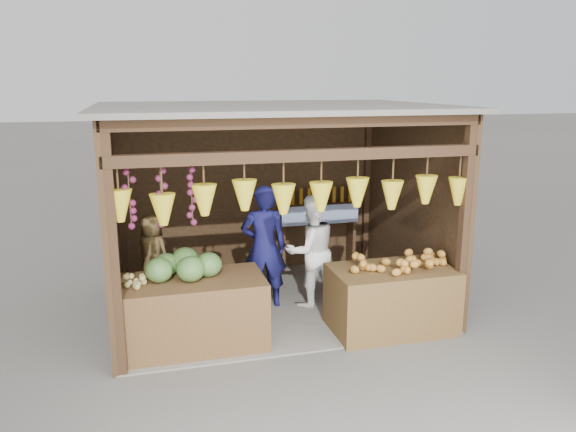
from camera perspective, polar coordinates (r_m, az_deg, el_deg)
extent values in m
plane|color=#514F49|center=(7.71, -1.59, -8.90)|extent=(80.00, 80.00, 0.00)
cube|color=slate|center=(7.71, -1.59, -8.84)|extent=(4.00, 3.00, 0.02)
cube|color=black|center=(8.76, -3.93, 2.66)|extent=(4.00, 0.06, 2.60)
cube|color=black|center=(7.14, -17.46, -0.40)|extent=(0.06, 3.00, 2.60)
cube|color=black|center=(8.01, 12.41, 1.36)|extent=(0.06, 3.00, 2.60)
cube|color=#605B54|center=(7.14, -1.72, 11.01)|extent=(4.30, 3.30, 0.06)
cube|color=black|center=(5.75, -17.36, -3.67)|extent=(0.11, 0.11, 2.60)
cube|color=black|center=(6.77, 17.51, -1.15)|extent=(0.11, 0.11, 2.60)
cube|color=black|center=(8.55, -16.72, 1.85)|extent=(0.11, 0.11, 2.60)
cube|color=black|center=(9.26, 8.01, 3.15)|extent=(0.11, 0.11, 2.60)
cube|color=black|center=(5.79, 1.61, 6.18)|extent=(4.00, 0.12, 0.12)
cube|color=black|center=(5.76, 1.64, 9.54)|extent=(4.00, 0.12, 0.12)
cube|color=#382314|center=(8.88, 3.01, 1.17)|extent=(1.25, 0.30, 0.05)
cube|color=#382314|center=(8.84, -0.64, -2.36)|extent=(0.05, 0.28, 1.05)
cube|color=#382314|center=(9.19, 6.44, -1.83)|extent=(0.05, 0.28, 1.05)
cube|color=blue|center=(8.76, 3.32, 0.12)|extent=(1.25, 0.02, 0.30)
cube|color=#493318|center=(6.49, -9.63, -9.69)|extent=(1.61, 0.85, 0.80)
cube|color=#50381A|center=(6.94, 10.44, -8.30)|extent=(1.45, 0.85, 0.78)
cube|color=black|center=(7.51, -13.34, -8.60)|extent=(0.34, 0.34, 0.32)
imported|color=#13134A|center=(7.37, -2.46, -3.18)|extent=(0.64, 0.46, 1.65)
imported|color=white|center=(7.46, 2.33, -3.54)|extent=(0.81, 0.68, 1.51)
imported|color=brown|center=(7.29, -13.62, -3.76)|extent=(0.58, 0.56, 1.01)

